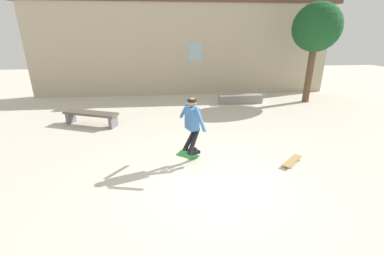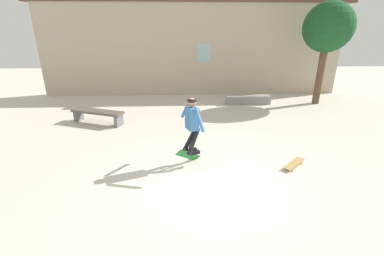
% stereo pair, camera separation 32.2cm
% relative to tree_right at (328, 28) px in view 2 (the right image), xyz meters
% --- Properties ---
extents(ground_plane, '(40.00, 40.00, 0.00)m').
position_rel_tree_right_xyz_m(ground_plane, '(-5.63, -6.61, -3.26)').
color(ground_plane, beige).
extents(building_backdrop, '(15.98, 0.52, 5.96)m').
position_rel_tree_right_xyz_m(building_backdrop, '(-5.61, 2.26, -0.69)').
color(building_backdrop, '#B7A88E').
rests_on(building_backdrop, ground_plane).
extents(tree_right, '(2.08, 2.08, 4.35)m').
position_rel_tree_right_xyz_m(tree_right, '(0.00, 0.00, 0.00)').
color(tree_right, brown).
rests_on(tree_right, ground_plane).
extents(park_bench, '(2.02, 1.17, 0.48)m').
position_rel_tree_right_xyz_m(park_bench, '(-9.28, -2.39, -2.91)').
color(park_bench, brown).
rests_on(park_bench, ground_plane).
extents(skate_ledge, '(2.03, 0.44, 0.39)m').
position_rel_tree_right_xyz_m(skate_ledge, '(-3.18, 0.04, -3.07)').
color(skate_ledge, gray).
rests_on(skate_ledge, ground_plane).
extents(skater, '(0.55, 1.17, 1.39)m').
position_rel_tree_right_xyz_m(skater, '(-6.03, -5.63, -2.12)').
color(skater, teal).
extents(skateboard_flipping, '(0.65, 0.55, 0.58)m').
position_rel_tree_right_xyz_m(skateboard_flipping, '(-6.11, -5.58, -3.05)').
color(skateboard_flipping, '#237F38').
extents(skateboard_resting, '(0.74, 0.69, 0.08)m').
position_rel_tree_right_xyz_m(skateboard_resting, '(-3.50, -5.84, -3.20)').
color(skateboard_resting, '#AD894C').
rests_on(skateboard_resting, ground_plane).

